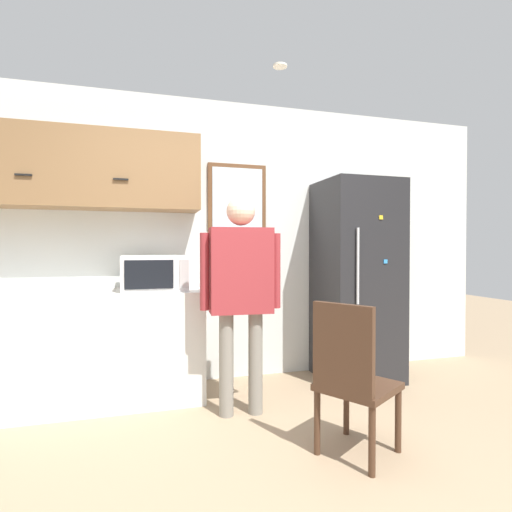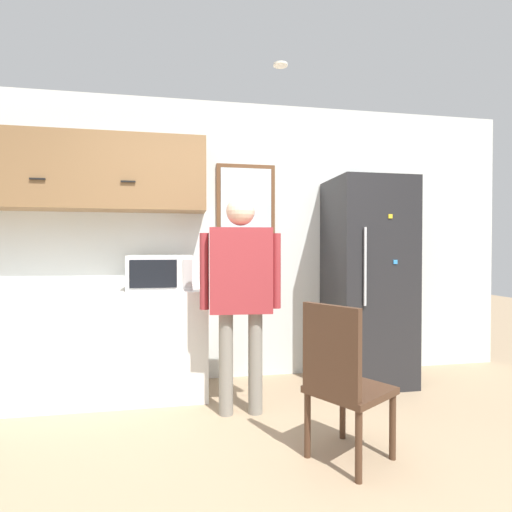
% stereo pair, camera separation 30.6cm
% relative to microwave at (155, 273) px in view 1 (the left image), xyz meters
% --- Properties ---
extents(ground_plane, '(16.00, 16.00, 0.00)m').
position_rel_microwave_xyz_m(ground_plane, '(0.57, -1.58, -1.07)').
color(ground_plane, '#9E8466').
extents(back_wall, '(6.00, 0.06, 2.70)m').
position_rel_microwave_xyz_m(back_wall, '(0.57, 0.40, 0.28)').
color(back_wall, silver).
rests_on(back_wall, ground_plane).
extents(counter, '(2.02, 0.65, 0.92)m').
position_rel_microwave_xyz_m(counter, '(-0.62, 0.04, -0.61)').
color(counter, silver).
rests_on(counter, ground_plane).
extents(upper_cabinets, '(2.02, 0.39, 0.65)m').
position_rel_microwave_xyz_m(upper_cabinets, '(-0.62, 0.18, 0.87)').
color(upper_cabinets, olive).
extents(microwave, '(0.53, 0.42, 0.29)m').
position_rel_microwave_xyz_m(microwave, '(0.00, 0.00, 0.00)').
color(microwave, white).
rests_on(microwave, counter).
extents(person, '(0.62, 0.25, 1.67)m').
position_rel_microwave_xyz_m(person, '(0.62, -0.51, -0.05)').
color(person, gray).
rests_on(person, ground_plane).
extents(refrigerator, '(0.71, 0.71, 1.93)m').
position_rel_microwave_xyz_m(refrigerator, '(1.92, 0.02, -0.10)').
color(refrigerator, '#232326').
rests_on(refrigerator, ground_plane).
extents(chair, '(0.58, 0.58, 0.95)m').
position_rel_microwave_xyz_m(chair, '(1.10, -1.32, -0.56)').
color(chair, '#472D1E').
rests_on(chair, ground_plane).
extents(window, '(0.58, 0.05, 1.05)m').
position_rel_microwave_xyz_m(window, '(0.80, 0.35, 0.50)').
color(window, brown).
extents(ceiling_light, '(0.11, 0.11, 0.01)m').
position_rel_microwave_xyz_m(ceiling_light, '(0.93, -0.53, 1.61)').
color(ceiling_light, white).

